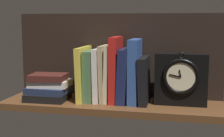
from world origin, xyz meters
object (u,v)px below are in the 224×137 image
book_green_romantic (91,75)px  book_blue_modern (135,71)px  framed_clock (181,79)px  book_cream_twain (109,73)px  book_tan_shortstories (104,73)px  book_red_requiem (116,69)px  book_navy_bierce (125,75)px  book_white_catcher (99,75)px  book_black_skeptic (144,80)px  book_yellow_seinlanguage (84,73)px  book_stack_side (49,88)px

book_green_romantic → book_blue_modern: 16.97cm
book_blue_modern → framed_clock: size_ratio=1.21×
framed_clock → book_cream_twain: bearing=179.1°
book_green_romantic → book_tan_shortstories: bearing=0.0°
book_green_romantic → book_red_requiem: bearing=0.0°
book_cream_twain → framed_clock: size_ratio=1.08×
book_navy_bierce → framed_clock: book_navy_bierce is taller
book_tan_shortstories → book_blue_modern: 11.80cm
book_green_romantic → book_white_catcher: size_ratio=0.96×
book_tan_shortstories → book_cream_twain: 1.92cm
book_navy_bierce → book_tan_shortstories: bearing=180.0°
book_black_skeptic → book_blue_modern: bearing=180.0°
framed_clock → book_white_catcher: bearing=179.2°
book_black_skeptic → framed_clock: (13.35, -0.42, 1.03)cm
book_cream_twain → book_navy_bierce: (5.98, 0.00, -0.57)cm
book_white_catcher → book_tan_shortstories: size_ratio=0.94×
book_white_catcher → book_blue_modern: size_ratio=0.85×
book_yellow_seinlanguage → book_black_skeptic: book_yellow_seinlanguage is taller
book_black_skeptic → book_stack_side: size_ratio=1.05×
book_cream_twain → book_blue_modern: (9.81, 0.00, 1.21)cm
book_green_romantic → book_tan_shortstories: book_tan_shortstories is taller
book_navy_bierce → book_stack_side: bearing=-172.8°
book_cream_twain → book_yellow_seinlanguage: bearing=180.0°
book_yellow_seinlanguage → book_red_requiem: (12.50, 0.00, 2.01)cm
book_tan_shortstories → book_red_requiem: size_ratio=0.87×
book_red_requiem → book_navy_bierce: bearing=0.0°
book_green_romantic → book_tan_shortstories: 5.19cm
book_white_catcher → book_tan_shortstories: (2.08, 0.00, 0.58)cm
book_navy_bierce → book_black_skeptic: bearing=0.0°
book_blue_modern → book_stack_side: size_ratio=1.46×
framed_clock → book_stack_side: 50.23cm
book_white_catcher → book_black_skeptic: 17.42cm
book_red_requiem → book_white_catcher: bearing=180.0°
book_yellow_seinlanguage → framed_clock: size_ratio=1.04×
book_yellow_seinlanguage → book_cream_twain: bearing=0.0°
book_yellow_seinlanguage → book_navy_bierce: (15.98, 0.00, -0.17)cm
book_yellow_seinlanguage → book_navy_bierce: 15.98cm
book_green_romantic → book_black_skeptic: 20.39cm
book_blue_modern → book_black_skeptic: book_blue_modern is taller
book_blue_modern → book_black_skeptic: bearing=0.0°
book_tan_shortstories → book_black_skeptic: bearing=0.0°
book_black_skeptic → framed_clock: size_ratio=0.87×
book_tan_shortstories → book_black_skeptic: book_tan_shortstories is taller
book_red_requiem → book_blue_modern: size_ratio=1.03×
book_red_requiem → book_black_skeptic: 11.46cm
book_cream_twain → book_navy_bierce: 6.01cm
book_tan_shortstories → book_green_romantic: bearing=180.0°
book_red_requiem → book_stack_side: (-25.68, -3.67, -7.54)cm
book_cream_twain → framed_clock: bearing=-0.9°
book_stack_side → book_yellow_seinlanguage: bearing=15.5°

